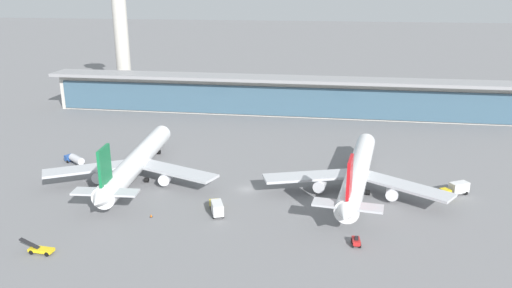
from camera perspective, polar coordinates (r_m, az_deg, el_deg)
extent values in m
plane|color=slate|center=(128.09, -1.04, -5.11)|extent=(1200.00, 1200.00, 0.00)
cylinder|color=white|center=(137.07, -13.16, -1.81)|extent=(8.84, 50.11, 5.26)
cone|color=white|center=(161.74, -10.32, 1.36)|extent=(5.48, 5.09, 5.15)
cone|color=white|center=(113.49, -17.21, -6.02)|extent=(5.14, 6.11, 4.73)
cube|color=black|center=(158.70, -10.61, 1.37)|extent=(4.09, 2.45, 0.63)
cube|color=#B7BABF|center=(137.24, -18.22, -2.63)|extent=(22.52, 16.40, 0.63)
cube|color=#B7BABF|center=(130.21, -8.97, -3.02)|extent=(23.20, 13.83, 0.63)
cylinder|color=silver|center=(136.37, -17.18, -3.47)|extent=(3.17, 4.01, 2.90)
cylinder|color=silver|center=(131.03, -10.14, -3.80)|extent=(3.17, 4.01, 2.90)
cube|color=#14703D|center=(115.20, -16.67, -2.31)|extent=(1.09, 6.38, 8.16)
cube|color=#B7BABF|center=(116.50, -16.57, -5.20)|extent=(14.76, 5.03, 0.45)
cylinder|color=black|center=(137.04, -14.53, -3.86)|extent=(1.18, 1.34, 1.27)
cylinder|color=black|center=(135.28, -12.20, -3.97)|extent=(1.18, 1.34, 1.27)
cylinder|color=black|center=(156.50, -10.89, -0.90)|extent=(1.18, 1.34, 1.27)
cylinder|color=white|center=(128.63, 11.39, -2.99)|extent=(11.57, 50.13, 5.26)
cone|color=white|center=(154.23, 12.32, 0.43)|extent=(5.71, 5.35, 5.15)
cone|color=white|center=(103.78, 10.03, -7.75)|extent=(5.43, 6.34, 4.73)
cube|color=black|center=(151.09, 12.25, 0.44)|extent=(4.19, 2.66, 0.63)
cube|color=#B7BABF|center=(125.97, 6.03, -3.62)|extent=(23.33, 12.76, 0.63)
cube|color=#B7BABF|center=(124.43, 16.38, -4.55)|extent=(22.13, 17.30, 0.63)
cylinder|color=silver|center=(125.76, 7.18, -4.59)|extent=(3.36, 4.15, 2.90)
cylinder|color=silver|center=(124.59, 15.05, -5.31)|extent=(3.36, 4.15, 2.90)
cube|color=red|center=(105.54, 10.49, -3.68)|extent=(1.44, 6.38, 8.16)
cube|color=#B7BABF|center=(106.98, 10.26, -6.80)|extent=(14.90, 5.81, 0.45)
cylinder|color=black|center=(127.92, 9.86, -5.11)|extent=(1.24, 1.40, 1.27)
cylinder|color=black|center=(127.53, 12.46, -5.35)|extent=(1.24, 1.40, 1.27)
cylinder|color=black|center=(148.84, 12.00, -1.94)|extent=(1.24, 1.40, 1.27)
cube|color=yellow|center=(107.42, -22.99, -10.90)|extent=(4.91, 2.11, 0.60)
cube|color=black|center=(108.29, -24.12, -10.16)|extent=(4.00, 1.16, 1.72)
cylinder|color=black|center=(107.92, -23.96, -11.07)|extent=(0.92, 0.34, 0.90)
cylinder|color=black|center=(109.06, -23.45, -10.69)|extent=(0.92, 0.34, 0.90)
cylinder|color=black|center=(106.06, -22.47, -11.39)|extent=(0.92, 0.34, 0.90)
cylinder|color=black|center=(107.23, -21.96, -11.00)|extent=(0.92, 0.34, 0.90)
cube|color=yellow|center=(117.83, -4.66, -6.64)|extent=(2.80, 2.51, 1.50)
cube|color=black|center=(118.43, -4.72, -6.35)|extent=(1.97, 0.86, 0.70)
cube|color=silver|center=(113.86, -4.38, -7.17)|extent=(3.81, 5.12, 2.50)
cylinder|color=black|center=(117.30, -5.12, -7.17)|extent=(0.59, 0.94, 0.90)
cylinder|color=black|center=(117.55, -4.09, -7.09)|extent=(0.59, 0.94, 0.90)
cylinder|color=black|center=(112.99, -4.79, -8.17)|extent=(0.59, 0.94, 0.90)
cylinder|color=black|center=(113.25, -3.72, -8.08)|extent=(0.59, 0.94, 0.90)
cube|color=#B21E1E|center=(103.83, 11.19, -10.66)|extent=(1.72, 2.91, 0.90)
cube|color=black|center=(103.19, 11.23, -10.34)|extent=(0.75, 0.75, 0.70)
cylinder|color=black|center=(104.81, 10.72, -10.62)|extent=(0.35, 0.92, 0.90)
cylinder|color=black|center=(104.99, 11.50, -10.62)|extent=(0.35, 0.92, 0.90)
cylinder|color=black|center=(103.10, 10.83, -11.13)|extent=(0.35, 0.92, 0.90)
cylinder|color=black|center=(103.28, 11.63, -11.13)|extent=(0.35, 0.92, 0.90)
cube|color=yellow|center=(131.62, 20.51, -5.09)|extent=(2.71, 2.89, 1.50)
cube|color=black|center=(131.00, 20.26, -5.03)|extent=(1.15, 1.85, 0.70)
cube|color=silver|center=(134.05, 21.86, -4.54)|extent=(5.13, 4.30, 2.50)
cylinder|color=black|center=(131.70, 21.04, -5.49)|extent=(0.92, 0.70, 0.90)
cylinder|color=black|center=(133.12, 20.44, -5.17)|extent=(0.92, 0.70, 0.90)
cylinder|color=black|center=(134.85, 22.57, -5.13)|extent=(0.92, 0.70, 0.90)
cylinder|color=black|center=(136.23, 21.96, -4.83)|extent=(0.92, 0.70, 0.90)
cube|color=#234C9E|center=(156.77, -20.24, -1.45)|extent=(3.04, 3.12, 1.50)
cylinder|color=silver|center=(152.36, -19.51, -1.63)|extent=(5.74, 5.04, 2.10)
cylinder|color=black|center=(155.77, -20.43, -1.88)|extent=(0.89, 0.76, 0.90)
cylinder|color=black|center=(156.59, -19.70, -1.70)|extent=(0.89, 0.76, 0.90)
cylinder|color=black|center=(150.80, -19.53, -2.42)|extent=(0.89, 0.76, 0.90)
cylinder|color=black|center=(151.65, -18.78, -2.23)|extent=(0.89, 0.76, 0.90)
cube|color=beige|center=(198.99, 2.76, 5.27)|extent=(180.00, 8.00, 14.00)
cube|color=#3D5B70|center=(194.97, 2.61, 4.81)|extent=(176.40, 0.50, 11.20)
cube|color=gray|center=(195.55, 2.72, 7.33)|extent=(183.60, 12.80, 1.20)
cylinder|color=beige|center=(241.72, -14.92, 11.87)|extent=(6.40, 6.40, 55.30)
cone|color=orange|center=(115.84, -11.71, -7.88)|extent=(0.44, 0.44, 0.70)
cube|color=black|center=(115.98, -11.70, -8.03)|extent=(0.62, 0.62, 0.04)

